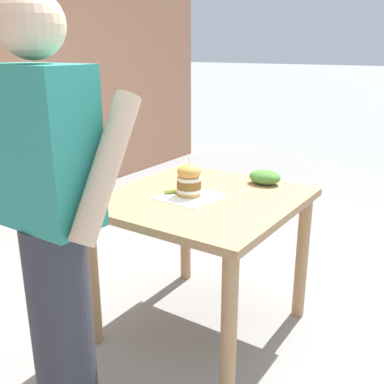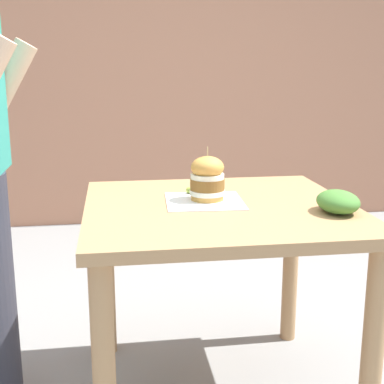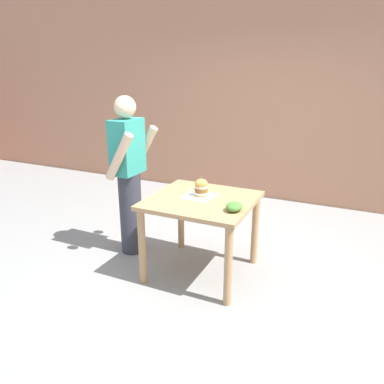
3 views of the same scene
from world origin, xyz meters
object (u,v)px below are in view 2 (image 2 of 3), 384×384
(sandwich, at_px, (207,178))
(side_salad, at_px, (338,202))
(patio_table, at_px, (219,239))
(pickle_spear, at_px, (196,191))

(sandwich, height_order, side_salad, sandwich)
(patio_table, xyz_separation_m, side_salad, (-0.17, -0.38, 0.17))
(patio_table, bearing_deg, sandwich, 27.61)
(sandwich, bearing_deg, side_salad, -119.30)
(pickle_spear, distance_m, side_salad, 0.55)
(pickle_spear, bearing_deg, patio_table, -158.39)
(pickle_spear, bearing_deg, side_salad, -126.11)
(sandwich, distance_m, pickle_spear, 0.12)
(patio_table, height_order, pickle_spear, pickle_spear)
(sandwich, relative_size, side_salad, 1.11)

